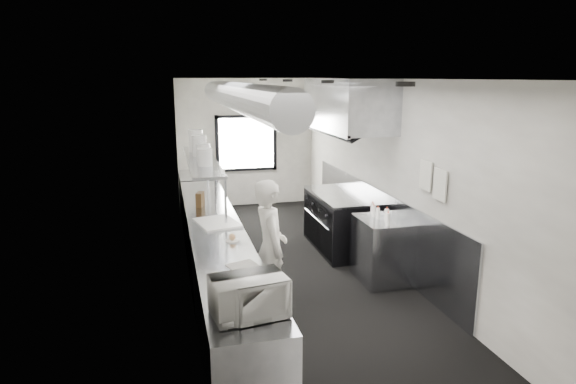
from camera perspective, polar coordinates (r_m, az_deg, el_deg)
floor at (r=7.56m, az=0.32°, el=-8.85°), size 3.00×8.00×0.01m
ceiling at (r=7.01m, az=0.35°, el=12.90°), size 3.00×8.00×0.01m
wall_back at (r=11.02m, az=-4.83°, el=5.64°), size 3.00×0.02×2.80m
wall_front at (r=3.58m, az=16.67°, el=-10.96°), size 3.00×0.02×2.80m
wall_left at (r=6.94m, az=-11.75°, el=0.98°), size 0.02×8.00×2.80m
wall_right at (r=7.65m, az=11.29°, el=2.12°), size 0.02×8.00×2.80m
wall_cladding at (r=8.11m, az=10.00°, el=-3.39°), size 0.03×5.50×1.10m
hvac_duct at (r=7.27m, az=-5.90°, el=10.87°), size 0.40×6.40×0.40m
service_window at (r=10.99m, az=-4.80°, el=5.61°), size 1.36×0.05×1.25m
exhaust_hood at (r=8.02m, az=6.82°, el=9.91°), size 0.81×2.20×0.88m
prep_counter at (r=6.75m, az=-8.19°, el=-7.64°), size 0.70×6.00×0.90m
pass_shelf at (r=7.91m, az=-9.88°, el=3.53°), size 0.45×3.00×0.68m
range at (r=8.33m, az=6.08°, el=-3.40°), size 0.88×1.60×0.94m
bottle_station at (r=7.14m, az=10.78°, el=-6.55°), size 0.65×0.80×0.90m
far_work_table at (r=10.28m, az=-10.34°, el=-0.46°), size 0.70×1.20×0.90m
notice_sheet_a at (r=6.56m, az=15.56°, el=1.85°), size 0.02×0.28×0.38m
notice_sheet_b at (r=6.27m, az=17.09°, el=0.78°), size 0.02×0.28×0.38m
line_cook at (r=5.90m, az=-2.04°, el=-6.57°), size 0.42×0.62×1.68m
microwave at (r=4.17m, az=-4.55°, el=-11.87°), size 0.62×0.50×0.33m
deli_tub_a at (r=4.82m, az=-8.14°, el=-9.92°), size 0.17×0.17×0.10m
deli_tub_b at (r=4.73m, az=-7.78°, el=-10.49°), size 0.13×0.13×0.09m
newspaper at (r=5.20m, az=-4.93°, el=-8.65°), size 0.40×0.45×0.01m
small_plate at (r=6.01m, az=-6.42°, el=-5.59°), size 0.20×0.20×0.01m
pastry at (r=6.00m, az=-6.43°, el=-5.15°), size 0.08×0.08×0.08m
cutting_board at (r=6.75m, az=-8.16°, el=-3.51°), size 0.63×0.75×0.02m
knife_block at (r=7.65m, az=-10.08°, el=-0.84°), size 0.15×0.22×0.22m
plate_stack_a at (r=7.26m, az=-9.52°, el=3.97°), size 0.27×0.27×0.25m
plate_stack_b at (r=7.61m, az=-9.72°, el=4.47°), size 0.27×0.27×0.28m
plate_stack_c at (r=8.19m, az=-10.16°, el=5.28°), size 0.29×0.29×0.34m
plate_stack_d at (r=8.68m, az=-10.59°, el=5.83°), size 0.32×0.32×0.38m
squeeze_bottle_a at (r=6.71m, az=11.44°, el=-3.09°), size 0.07×0.07×0.17m
squeeze_bottle_b at (r=6.86m, az=11.28°, el=-2.68°), size 0.06×0.06×0.18m
squeeze_bottle_c at (r=6.98m, az=10.29°, el=-2.45°), size 0.07×0.07×0.16m
squeeze_bottle_d at (r=7.09m, az=9.84°, el=-2.18°), size 0.07×0.07×0.16m
squeeze_bottle_e at (r=7.20m, az=9.71°, el=-1.88°), size 0.07×0.07×0.17m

